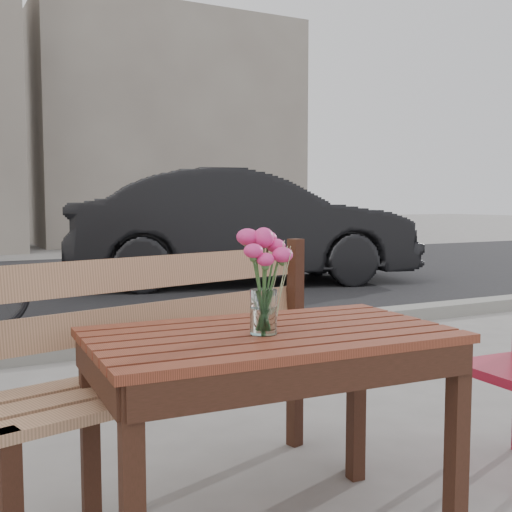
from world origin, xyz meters
The scene contains 5 objects.
street centered at (0.00, 5.06, 0.03)m, with size 30.00×8.12×0.12m.
main_table centered at (-0.03, 0.15, 0.59)m, with size 1.17×0.72×0.70m.
main_bench centered at (-0.20, 0.58, 0.59)m, with size 1.62×0.82×0.97m.
main_vase centered at (-0.08, 0.12, 0.91)m, with size 0.18×0.18×0.33m.
parked_car centered at (2.83, 6.15, 0.76)m, with size 1.61×4.61×1.52m, color black.
Camera 1 is at (-1.01, -1.61, 1.11)m, focal length 45.00 mm.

